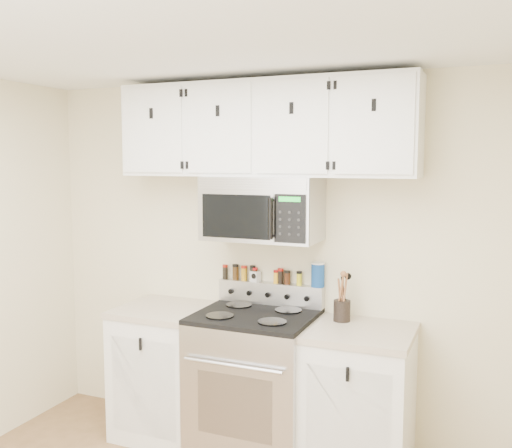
{
  "coord_description": "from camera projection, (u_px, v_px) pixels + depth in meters",
  "views": [
    {
      "loc": [
        1.41,
        -1.92,
        1.94
      ],
      "look_at": [
        -0.0,
        1.45,
        1.54
      ],
      "focal_mm": 40.0,
      "sensor_mm": 36.0,
      "label": 1
    }
  ],
  "objects": [
    {
      "name": "spice_jar_4",
      "position": [
        255.0,
        274.0,
        4.0
      ],
      "size": [
        0.04,
        0.04,
        0.1
      ],
      "color": "#41210F",
      "rests_on": "range"
    },
    {
      "name": "utensil_crock",
      "position": [
        342.0,
        309.0,
        3.65
      ],
      "size": [
        0.11,
        0.11,
        0.31
      ],
      "color": "black",
      "rests_on": "base_cabinet_right"
    },
    {
      "name": "spice_jar_8",
      "position": [
        299.0,
        278.0,
        3.87
      ],
      "size": [
        0.04,
        0.04,
        0.1
      ],
      "color": "yellow",
      "rests_on": "range"
    },
    {
      "name": "spice_jar_0",
      "position": [
        225.0,
        272.0,
        4.09
      ],
      "size": [
        0.04,
        0.04,
        0.1
      ],
      "color": "black",
      "rests_on": "range"
    },
    {
      "name": "upper_cabinets",
      "position": [
        264.0,
        129.0,
        3.72
      ],
      "size": [
        2.0,
        0.35,
        0.62
      ],
      "color": "white",
      "rests_on": "back_wall"
    },
    {
      "name": "base_cabinet_right",
      "position": [
        359.0,
        401.0,
        3.53
      ],
      "size": [
        0.64,
        0.62,
        0.92
      ],
      "color": "white",
      "rests_on": "floor"
    },
    {
      "name": "spice_jar_7",
      "position": [
        287.0,
        277.0,
        3.91
      ],
      "size": [
        0.04,
        0.04,
        0.09
      ],
      "color": "#401F0F",
      "rests_on": "range"
    },
    {
      "name": "microwave",
      "position": [
        262.0,
        208.0,
        3.76
      ],
      "size": [
        0.76,
        0.44,
        0.42
      ],
      "color": "#9E9EA3",
      "rests_on": "back_wall"
    },
    {
      "name": "back_wall",
      "position": [
        272.0,
        261.0,
        3.97
      ],
      "size": [
        3.5,
        0.01,
        2.5
      ],
      "primitive_type": "cube",
      "color": "beige",
      "rests_on": "floor"
    },
    {
      "name": "range",
      "position": [
        255.0,
        382.0,
        3.77
      ],
      "size": [
        0.76,
        0.65,
        1.1
      ],
      "color": "#B7B7BA",
      "rests_on": "floor"
    },
    {
      "name": "ceiling",
      "position": [
        114.0,
        19.0,
        2.24
      ],
      "size": [
        3.5,
        3.5,
        0.01
      ],
      "primitive_type": "cube",
      "color": "white",
      "rests_on": "back_wall"
    },
    {
      "name": "spice_jar_2",
      "position": [
        244.0,
        273.0,
        4.03
      ],
      "size": [
        0.04,
        0.04,
        0.1
      ],
      "color": "gold",
      "rests_on": "range"
    },
    {
      "name": "spice_jar_6",
      "position": [
        280.0,
        276.0,
        3.93
      ],
      "size": [
        0.04,
        0.04,
        0.11
      ],
      "color": "black",
      "rests_on": "range"
    },
    {
      "name": "spice_jar_3",
      "position": [
        252.0,
        273.0,
        4.01
      ],
      "size": [
        0.04,
        0.04,
        0.11
      ],
      "color": "black",
      "rests_on": "range"
    },
    {
      "name": "spice_jar_5",
      "position": [
        276.0,
        277.0,
        3.94
      ],
      "size": [
        0.04,
        0.04,
        0.09
      ],
      "color": "gold",
      "rests_on": "range"
    },
    {
      "name": "kitchen_timer",
      "position": [
        255.0,
        276.0,
        4.0
      ],
      "size": [
        0.07,
        0.07,
        0.07
      ],
      "primitive_type": "cube",
      "rotation": [
        0.0,
        0.0,
        -0.28
      ],
      "color": "silver",
      "rests_on": "range"
    },
    {
      "name": "salt_canister",
      "position": [
        318.0,
        275.0,
        3.82
      ],
      "size": [
        0.09,
        0.09,
        0.17
      ],
      "color": "#14448F",
      "rests_on": "range"
    },
    {
      "name": "base_cabinet_left",
      "position": [
        167.0,
        370.0,
        4.06
      ],
      "size": [
        0.64,
        0.62,
        0.92
      ],
      "color": "white",
      "rests_on": "floor"
    },
    {
      "name": "spice_jar_1",
      "position": [
        236.0,
        272.0,
        4.06
      ],
      "size": [
        0.05,
        0.05,
        0.11
      ],
      "color": "#41290F",
      "rests_on": "range"
    }
  ]
}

